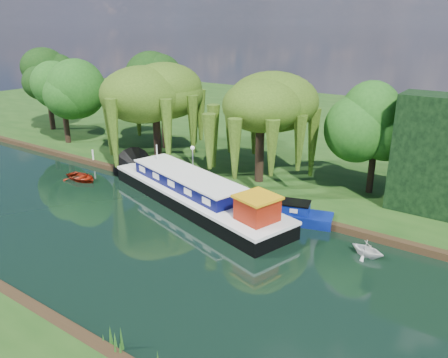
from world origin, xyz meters
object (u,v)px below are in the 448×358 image
Objects in this scene: narrowboat at (256,209)px; white_cruiser at (367,256)px; red_dinghy at (82,180)px; dutch_barge at (196,194)px.

white_cruiser is at bearing -23.19° from narrowboat.
red_dinghy is 24.33m from white_cruiser.
dutch_barge is at bearing -80.93° from red_dinghy.
narrowboat is 3.27× the size of red_dinghy.
narrowboat is at bearing 93.81° from white_cruiser.
dutch_barge is at bearing 176.30° from narrowboat.
narrowboat reaches higher than red_dinghy.
narrowboat is 8.29m from white_cruiser.
dutch_barge is 8.95× the size of white_cruiser.
red_dinghy is (-16.11, -2.25, -0.55)m from narrowboat.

